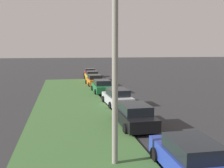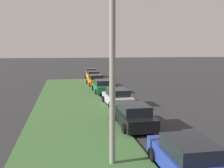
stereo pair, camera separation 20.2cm
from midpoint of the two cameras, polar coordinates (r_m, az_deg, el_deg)
grass_median at (r=12.11m, az=-7.32°, el=-15.38°), size 60.00×6.00×0.12m
parked_car_blue at (r=10.57m, az=16.31°, el=-15.32°), size 4.33×2.07×1.47m
parked_car_black at (r=16.19m, az=4.57°, el=-6.95°), size 4.32×2.06×1.47m
parked_car_silver at (r=22.14m, az=0.90°, el=-2.97°), size 4.37×2.15×1.47m
parked_car_green at (r=28.66m, az=-2.40°, el=-0.56°), size 4.32×2.05×1.47m
parked_car_orange at (r=34.48m, az=-4.03°, el=0.81°), size 4.37×2.15×1.47m
parked_car_yellow at (r=40.31m, az=-4.59°, el=1.79°), size 4.33×2.07×1.47m
parked_car_red at (r=45.68m, az=-4.99°, el=2.47°), size 4.36×2.13×1.47m
streetlight at (r=10.30m, az=2.06°, el=5.44°), size 0.41×2.88×7.50m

